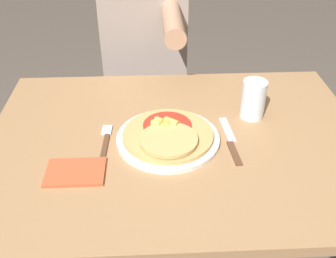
{
  "coord_description": "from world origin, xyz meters",
  "views": [
    {
      "loc": [
        -0.07,
        -0.89,
        1.41
      ],
      "look_at": [
        -0.03,
        -0.01,
        0.79
      ],
      "focal_mm": 42.0,
      "sensor_mm": 36.0,
      "label": 1
    }
  ],
  "objects": [
    {
      "name": "dining_table",
      "position": [
        0.0,
        0.0,
        0.62
      ],
      "size": [
        1.07,
        0.78,
        0.75
      ],
      "color": "#9E754C",
      "rests_on": "ground_plane"
    },
    {
      "name": "plate",
      "position": [
        -0.03,
        -0.01,
        0.76
      ],
      "size": [
        0.29,
        0.29,
        0.01
      ],
      "color": "silver",
      "rests_on": "dining_table"
    },
    {
      "name": "pizza",
      "position": [
        -0.03,
        -0.02,
        0.77
      ],
      "size": [
        0.25,
        0.25,
        0.04
      ],
      "color": "tan",
      "rests_on": "plate"
    },
    {
      "name": "fork",
      "position": [
        -0.2,
        -0.0,
        0.75
      ],
      "size": [
        0.03,
        0.18,
        0.0
      ],
      "color": "brown",
      "rests_on": "dining_table"
    },
    {
      "name": "knife",
      "position": [
        0.15,
        -0.02,
        0.75
      ],
      "size": [
        0.03,
        0.22,
        0.0
      ],
      "color": "brown",
      "rests_on": "dining_table"
    },
    {
      "name": "drinking_glass",
      "position": [
        0.23,
        0.1,
        0.81
      ],
      "size": [
        0.07,
        0.07,
        0.12
      ],
      "color": "silver",
      "rests_on": "dining_table"
    },
    {
      "name": "napkin",
      "position": [
        -0.27,
        -0.13,
        0.75
      ],
      "size": [
        0.15,
        0.1,
        0.01
      ],
      "color": "#C6512D",
      "rests_on": "dining_table"
    },
    {
      "name": "person_diner",
      "position": [
        -0.09,
        0.66,
        0.75
      ],
      "size": [
        0.34,
        0.52,
        1.28
      ],
      "color": "#2D2D38",
      "rests_on": "ground_plane"
    }
  ]
}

